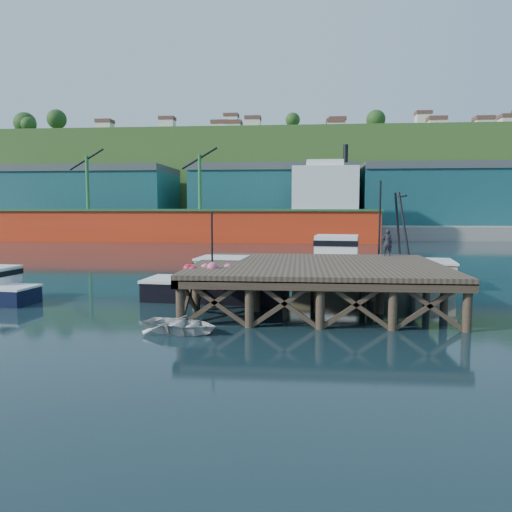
# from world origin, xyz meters

# --- Properties ---
(ground) EXTENTS (300.00, 300.00, 0.00)m
(ground) POSITION_xyz_m (0.00, 0.00, 0.00)
(ground) COLOR black
(ground) RESTS_ON ground
(wharf) EXTENTS (12.00, 10.00, 2.62)m
(wharf) POSITION_xyz_m (5.50, -0.19, 1.94)
(wharf) COLOR brown
(wharf) RESTS_ON ground
(far_quay) EXTENTS (160.00, 40.00, 2.00)m
(far_quay) POSITION_xyz_m (0.00, 70.00, 1.00)
(far_quay) COLOR gray
(far_quay) RESTS_ON ground
(warehouse_left) EXTENTS (32.00, 16.00, 9.00)m
(warehouse_left) POSITION_xyz_m (-35.00, 65.00, 6.50)
(warehouse_left) COLOR #1B5B5B
(warehouse_left) RESTS_ON far_quay
(warehouse_mid) EXTENTS (28.00, 16.00, 9.00)m
(warehouse_mid) POSITION_xyz_m (0.00, 65.00, 6.50)
(warehouse_mid) COLOR #1B5B5B
(warehouse_mid) RESTS_ON far_quay
(warehouse_right) EXTENTS (30.00, 16.00, 9.00)m
(warehouse_right) POSITION_xyz_m (30.00, 65.00, 6.50)
(warehouse_right) COLOR #1B5B5B
(warehouse_right) RESTS_ON far_quay
(cargo_ship) EXTENTS (55.50, 10.00, 13.75)m
(cargo_ship) POSITION_xyz_m (-8.46, 48.00, 3.31)
(cargo_ship) COLOR red
(cargo_ship) RESTS_ON ground
(hillside) EXTENTS (220.00, 50.00, 22.00)m
(hillside) POSITION_xyz_m (0.00, 100.00, 11.00)
(hillside) COLOR #2D511E
(hillside) RESTS_ON ground
(boat_black) EXTENTS (7.76, 6.49, 4.66)m
(boat_black) POSITION_xyz_m (0.34, 1.40, 0.85)
(boat_black) COLOR black
(boat_black) RESTS_ON ground
(trawler) EXTENTS (10.07, 4.74, 6.49)m
(trawler) POSITION_xyz_m (8.90, 6.83, 1.34)
(trawler) COLOR beige
(trawler) RESTS_ON ground
(dinghy) EXTENTS (3.58, 3.02, 0.63)m
(dinghy) POSITION_xyz_m (0.07, -5.80, 0.32)
(dinghy) COLOR silver
(dinghy) RESTS_ON ground
(dockworker) EXTENTS (0.57, 0.39, 1.51)m
(dockworker) POSITION_xyz_m (9.60, 4.20, 2.88)
(dockworker) COLOR black
(dockworker) RESTS_ON wharf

